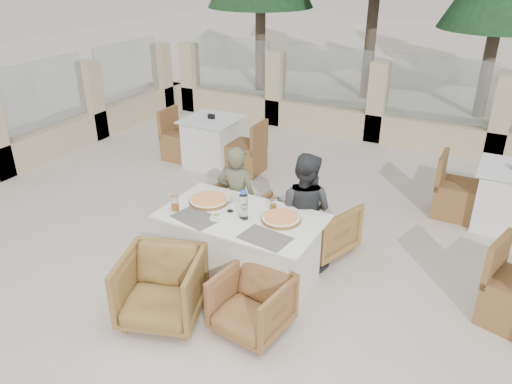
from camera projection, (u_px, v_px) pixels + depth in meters
The scene contains 23 objects.
ground at pixel (242, 277), 5.29m from camera, with size 80.00×80.00×0.00m, color beige.
sand_patch at pixel (455, 54), 16.34m from camera, with size 30.00×16.00×0.01m, color beige.
perimeter_wall_far at pixel (378, 97), 8.72m from camera, with size 10.00×0.34×1.60m, color #CBB88F, non-canonical shape.
perimeter_wall_left at pixel (46, 109), 8.04m from camera, with size 0.34×7.00×1.60m, color #C4AE8A, non-canonical shape.
dining_table at pixel (242, 249), 5.08m from camera, with size 1.60×0.90×0.77m, color silver, non-canonical shape.
placemat_near_left at pixel (196, 218), 4.87m from camera, with size 0.45×0.30×0.00m, color #605B52.
placemat_near_right at pixel (265, 238), 4.53m from camera, with size 0.45×0.30×0.00m, color #605B52.
pizza_left at pixel (209, 200), 5.16m from camera, with size 0.41×0.41×0.05m, color orange.
pizza_right at pixel (281, 218), 4.82m from camera, with size 0.39×0.39×0.05m, color #EB5320.
water_bottle at pixel (243, 204), 4.82m from camera, with size 0.08×0.08×0.29m, color silver.
wine_glass_centre at pixel (230, 203), 4.96m from camera, with size 0.08×0.08×0.18m, color silver, non-canonical shape.
wine_glass_near at pixel (245, 210), 4.82m from camera, with size 0.08×0.08×0.18m, color white, non-canonical shape.
beer_glass_left at pixel (175, 203), 4.99m from camera, with size 0.08×0.08×0.15m, color orange.
beer_glass_right at pixel (273, 203), 5.01m from camera, with size 0.06×0.06×0.13m, color #C1741B.
olive_dish at pixel (217, 216), 4.86m from camera, with size 0.11×0.11×0.04m, color silver, non-canonical shape.
armchair_far_left at pixel (233, 218), 5.80m from camera, with size 0.69×0.71×0.64m, color brown.
armchair_far_right at pixel (321, 226), 5.64m from camera, with size 0.67×0.69×0.63m, color olive.
armchair_near_left at pixel (161, 288), 4.58m from camera, with size 0.71×0.73×0.67m, color olive.
armchair_near_right at pixel (252, 304), 4.45m from camera, with size 0.61×0.63×0.57m, color brown.
diner_left at pixel (237, 199), 5.57m from camera, with size 0.45×0.30×1.25m, color #57573F.
diner_right at pixel (304, 211), 5.25m from camera, with size 0.63×0.49×1.30m, color #323436.
bg_table_a at pixel (212, 142), 7.87m from camera, with size 1.64×0.82×0.77m, color silver, non-canonical shape.
bg_table_b at pixel (509, 198), 6.11m from camera, with size 1.64×0.82×0.77m, color white, non-canonical shape.
Camera 1 is at (2.20, -3.75, 3.14)m, focal length 35.00 mm.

